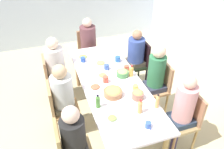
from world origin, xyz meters
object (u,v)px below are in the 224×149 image
at_px(chair_1, 139,61).
at_px(cup_1, 148,125).
at_px(chair_0, 186,118).
at_px(cup_5, 83,60).
at_px(person_6, 155,74).
at_px(bottle_1, 98,102).
at_px(plate_4, 95,87).
at_px(bowl_1, 138,95).
at_px(plate_2, 103,76).
at_px(bottle_3, 131,71).
at_px(cup_0, 118,59).
at_px(cup_6, 136,87).
at_px(cup_4, 127,68).
at_px(chair_4, 88,49).
at_px(person_3, 75,137).
at_px(chair_5, 53,77).
at_px(bowl_2, 122,73).
at_px(chair_3, 69,149).
at_px(person_4, 88,42).
at_px(plate_1, 83,57).
at_px(cup_2, 107,67).
at_px(bottle_2, 157,101).
at_px(chair_6, 159,85).
at_px(person_0, 183,108).
at_px(person_1, 135,53).
at_px(cup_3, 106,79).
at_px(plate_0, 101,63).
at_px(plate_3, 112,119).
at_px(person_2, 64,94).
at_px(dining_table, 112,87).
at_px(bowl_0, 113,92).
at_px(bottle_0, 140,107).

height_order(chair_1, cup_1, chair_1).
relative_size(chair_0, cup_5, 7.74).
relative_size(person_6, bottle_1, 6.35).
height_order(plate_4, cup_5, cup_5).
bearing_deg(bowl_1, person_6, 131.40).
height_order(plate_2, bottle_3, bottle_3).
height_order(cup_0, cup_6, cup_0).
bearing_deg(cup_4, chair_4, -165.79).
relative_size(person_3, chair_5, 1.30).
height_order(chair_0, bowl_2, chair_0).
xyz_separation_m(chair_3, person_4, (-2.27, 0.82, 0.22)).
bearing_deg(plate_4, plate_1, 178.56).
bearing_deg(cup_2, bottle_2, 18.03).
bearing_deg(chair_4, cup_6, 8.37).
height_order(person_3, chair_6, person_3).
distance_m(person_0, cup_5, 1.82).
bearing_deg(bottle_1, chair_4, 170.34).
bearing_deg(chair_3, person_1, 135.65).
bearing_deg(plate_2, bowl_2, 75.20).
bearing_deg(chair_0, cup_3, -132.84).
xyz_separation_m(cup_0, cup_5, (-0.18, -0.57, -0.01)).
relative_size(plate_0, plate_3, 1.27).
distance_m(person_0, person_6, 0.79).
bearing_deg(person_2, plate_1, 150.59).
relative_size(cup_3, cup_6, 1.02).
bearing_deg(cup_3, dining_table, 61.31).
distance_m(plate_1, plate_2, 0.67).
bearing_deg(bowl_1, cup_5, -156.99).
bearing_deg(bowl_0, bowl_1, 60.46).
height_order(person_6, bowl_2, person_6).
bearing_deg(bowl_1, person_1, 157.72).
xyz_separation_m(chair_4, plate_0, (1.01, -0.02, 0.26)).
xyz_separation_m(chair_1, bottle_3, (0.72, -0.48, 0.33)).
distance_m(person_0, bottle_1, 1.13).
xyz_separation_m(person_4, bottle_2, (2.17, 0.38, 0.13)).
bearing_deg(person_3, cup_6, 118.02).
relative_size(chair_0, person_2, 0.74).
height_order(person_1, person_6, person_6).
bearing_deg(bottle_3, person_6, 78.93).
xyz_separation_m(bowl_0, bottle_0, (0.43, 0.21, 0.05)).
bearing_deg(person_4, bottle_1, -10.11).
bearing_deg(cup_3, person_6, 86.74).
height_order(chair_4, plate_4, chair_4).
xyz_separation_m(person_1, chair_4, (-0.78, -0.73, -0.19)).
height_order(cup_1, bottle_3, bottle_3).
height_order(bottle_0, bottle_1, bottle_0).
xyz_separation_m(plate_1, bowl_2, (0.73, 0.47, 0.04)).
height_order(plate_1, plate_3, same).
bearing_deg(plate_0, cup_4, 48.77).
bearing_deg(plate_2, chair_1, 123.11).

